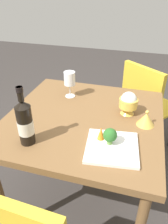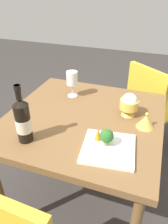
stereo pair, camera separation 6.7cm
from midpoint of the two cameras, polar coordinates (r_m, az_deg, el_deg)
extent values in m
plane|color=#383330|center=(1.82, 1.14, -21.10)|extent=(8.00, 8.00, 0.00)
cube|color=brown|center=(1.32, 1.47, -1.87)|extent=(0.91, 0.91, 0.04)
cylinder|color=brown|center=(1.47, -19.89, -19.21)|extent=(0.05, 0.05, 0.70)
cylinder|color=brown|center=(1.95, -6.08, -2.63)|extent=(0.05, 0.05, 0.70)
cylinder|color=brown|center=(1.81, 17.48, -7.29)|extent=(0.05, 0.05, 0.70)
cube|color=gold|center=(2.09, 19.37, 0.99)|extent=(0.56, 0.56, 0.02)
cube|color=gold|center=(1.87, 16.89, 5.04)|extent=(0.34, 0.28, 0.40)
cylinder|color=black|center=(2.41, 18.08, -0.74)|extent=(0.03, 0.03, 0.43)
cylinder|color=black|center=(2.19, 12.12, -3.31)|extent=(0.03, 0.03, 0.43)
cylinder|color=black|center=(2.02, 18.67, -7.94)|extent=(0.03, 0.03, 0.43)
cylinder|color=black|center=(1.10, -13.84, -2.86)|extent=(0.08, 0.07, 0.21)
cone|color=black|center=(1.04, -14.66, 2.52)|extent=(0.08, 0.07, 0.03)
cylinder|color=black|center=(1.01, -15.04, 4.98)|extent=(0.03, 0.03, 0.07)
cylinder|color=black|center=(1.00, -15.22, 6.15)|extent=(0.03, 0.03, 0.02)
cylinder|color=silver|center=(1.10, -13.77, -3.30)|extent=(0.08, 0.08, 0.07)
cylinder|color=white|center=(1.53, -1.75, 4.29)|extent=(0.07, 0.07, 0.00)
cylinder|color=white|center=(1.51, -1.78, 5.78)|extent=(0.01, 0.01, 0.08)
cylinder|color=white|center=(1.48, -1.83, 8.83)|extent=(0.08, 0.08, 0.09)
cone|color=gold|center=(1.34, 12.86, 0.10)|extent=(0.08, 0.08, 0.04)
cylinder|color=gold|center=(1.32, 13.12, 1.95)|extent=(0.11, 0.11, 0.05)
sphere|color=white|center=(1.31, 13.24, 2.80)|extent=(0.09, 0.09, 0.09)
cone|color=gold|center=(1.25, 17.33, -2.33)|extent=(0.10, 0.10, 0.07)
sphere|color=gold|center=(1.23, 17.67, -0.57)|extent=(0.02, 0.02, 0.02)
cube|color=white|center=(1.07, 8.19, -9.41)|extent=(0.28, 0.28, 0.02)
cylinder|color=#729E4C|center=(1.07, 7.64, -7.84)|extent=(0.03, 0.03, 0.03)
sphere|color=#2D6B28|center=(1.05, 7.79, -6.25)|extent=(0.07, 0.07, 0.07)
cone|color=orange|center=(1.09, 5.47, -5.72)|extent=(0.04, 0.04, 0.07)
camera|label=1|loc=(0.03, -88.50, 0.93)|focal=35.04mm
camera|label=2|loc=(0.03, 91.50, -0.93)|focal=35.04mm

